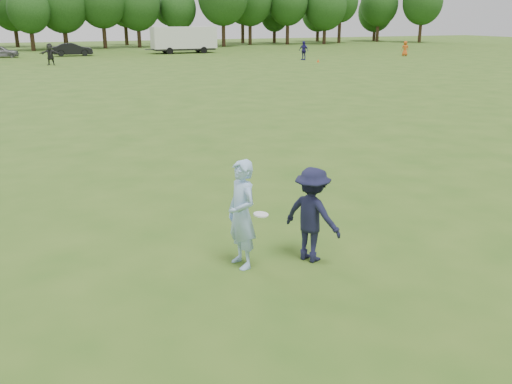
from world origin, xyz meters
TOP-DOWN VIEW (x-y plane):
  - ground at (0.00, 0.00)m, footprint 200.00×200.00m
  - thrower at (-0.36, -0.12)m, footprint 0.58×0.80m
  - defender at (0.95, -0.38)m, footprint 1.15×1.35m
  - player_far_b at (24.37, 43.95)m, footprint 0.96×1.23m
  - player_far_c at (38.11, 44.54)m, footprint 1.00×0.88m
  - player_far_d at (-0.85, 47.80)m, footprint 1.98×1.06m
  - car_e at (-5.48, 60.40)m, footprint 4.08×1.99m
  - car_f at (2.32, 60.01)m, footprint 4.59×1.84m
  - field_cone at (24.29, 40.62)m, footprint 0.28×0.28m
  - disc_in_play at (-0.12, -0.44)m, footprint 0.28×0.28m
  - cargo_trailer at (15.79, 59.87)m, footprint 9.00×2.75m
  - treeline at (2.81, 76.90)m, footprint 130.35×18.39m

SIDE VIEW (x-z plane):
  - ground at x=0.00m, z-range 0.00..0.00m
  - field_cone at x=24.29m, z-range 0.00..0.30m
  - car_e at x=-5.48m, z-range 0.00..1.34m
  - car_f at x=2.32m, z-range 0.00..1.48m
  - player_far_c at x=38.11m, z-range 0.00..1.72m
  - defender at x=0.95m, z-range 0.00..1.82m
  - player_far_b at x=24.37m, z-range 0.00..1.95m
  - thrower at x=-0.36m, z-range 0.00..2.03m
  - player_far_d at x=-0.85m, z-range 0.00..2.03m
  - disc_in_play at x=-0.12m, z-range 1.06..1.11m
  - cargo_trailer at x=15.79m, z-range 0.18..3.38m
  - treeline at x=2.81m, z-range 0.39..12.13m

